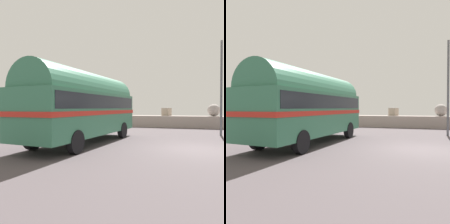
{
  "view_description": "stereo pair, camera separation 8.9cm",
  "coord_description": "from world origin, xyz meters",
  "views": [
    {
      "loc": [
        -0.49,
        -10.66,
        1.86
      ],
      "look_at": [
        -4.01,
        0.28,
        1.65
      ],
      "focal_mm": 36.58,
      "sensor_mm": 36.0,
      "label": 1
    },
    {
      "loc": [
        -0.4,
        -10.63,
        1.86
      ],
      "look_at": [
        -4.01,
        0.28,
        1.65
      ],
      "focal_mm": 36.58,
      "sensor_mm": 36.0,
      "label": 2
    }
  ],
  "objects": [
    {
      "name": "ground",
      "position": [
        0.0,
        0.0,
        0.01
      ],
      "size": [
        32.0,
        26.0,
        0.02
      ],
      "color": "#4D4447"
    },
    {
      "name": "breakwater",
      "position": [
        0.21,
        11.8,
        0.65
      ],
      "size": [
        31.36,
        2.24,
        2.29
      ],
      "color": "#A09088",
      "rests_on": "ground"
    },
    {
      "name": "vintage_coach",
      "position": [
        -5.47,
        0.21,
        2.05
      ],
      "size": [
        3.29,
        8.79,
        3.7
      ],
      "rotation": [
        0.0,
        0.0,
        -0.1
      ],
      "color": "black",
      "rests_on": "ground"
    },
    {
      "name": "lamp_post",
      "position": [
        1.81,
        5.77,
        3.55
      ],
      "size": [
        0.56,
        0.95,
        6.29
      ],
      "color": "#5B5B60",
      "rests_on": "ground"
    }
  ]
}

